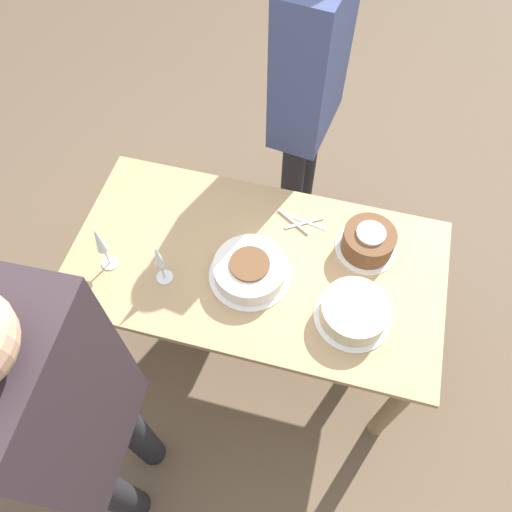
{
  "coord_description": "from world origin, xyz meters",
  "views": [
    {
      "loc": [
        -0.25,
        0.95,
        2.43
      ],
      "look_at": [
        0.0,
        0.0,
        0.8
      ],
      "focal_mm": 35.0,
      "sensor_mm": 36.0,
      "label": 1
    }
  ],
  "objects_px": {
    "cake_center_white": "(250,270)",
    "cake_back_decorated": "(354,312)",
    "cake_front_chocolate": "(368,241)",
    "wine_glass_far": "(100,242)",
    "wine_glass_near": "(159,259)",
    "person_cutting": "(309,87)",
    "person_watching": "(71,423)"
  },
  "relations": [
    {
      "from": "wine_glass_near",
      "to": "person_watching",
      "type": "height_order",
      "value": "person_watching"
    },
    {
      "from": "cake_back_decorated",
      "to": "person_watching",
      "type": "xyz_separation_m",
      "value": [
        0.7,
        0.65,
        0.27
      ]
    },
    {
      "from": "cake_back_decorated",
      "to": "person_watching",
      "type": "relative_size",
      "value": 0.16
    },
    {
      "from": "cake_center_white",
      "to": "cake_back_decorated",
      "type": "relative_size",
      "value": 1.11
    },
    {
      "from": "cake_front_chocolate",
      "to": "cake_back_decorated",
      "type": "height_order",
      "value": "cake_front_chocolate"
    },
    {
      "from": "wine_glass_far",
      "to": "person_cutting",
      "type": "bearing_deg",
      "value": -124.04
    },
    {
      "from": "cake_front_chocolate",
      "to": "person_watching",
      "type": "relative_size",
      "value": 0.14
    },
    {
      "from": "person_watching",
      "to": "cake_center_white",
      "type": "bearing_deg",
      "value": -24.82
    },
    {
      "from": "person_watching",
      "to": "cake_front_chocolate",
      "type": "bearing_deg",
      "value": -39.19
    },
    {
      "from": "wine_glass_far",
      "to": "cake_back_decorated",
      "type": "bearing_deg",
      "value": -179.23
    },
    {
      "from": "cake_back_decorated",
      "to": "person_watching",
      "type": "bearing_deg",
      "value": 42.67
    },
    {
      "from": "wine_glass_near",
      "to": "cake_center_white",
      "type": "bearing_deg",
      "value": -163.43
    },
    {
      "from": "cake_center_white",
      "to": "cake_back_decorated",
      "type": "xyz_separation_m",
      "value": [
        -0.41,
        0.07,
        0.0
      ]
    },
    {
      "from": "cake_front_chocolate",
      "to": "cake_center_white",
      "type": "bearing_deg",
      "value": 29.2
    },
    {
      "from": "cake_center_white",
      "to": "wine_glass_near",
      "type": "distance_m",
      "value": 0.34
    },
    {
      "from": "cake_front_chocolate",
      "to": "wine_glass_near",
      "type": "distance_m",
      "value": 0.8
    },
    {
      "from": "cake_front_chocolate",
      "to": "person_watching",
      "type": "distance_m",
      "value": 1.22
    },
    {
      "from": "cake_front_chocolate",
      "to": "person_cutting",
      "type": "height_order",
      "value": "person_cutting"
    },
    {
      "from": "cake_back_decorated",
      "to": "person_cutting",
      "type": "bearing_deg",
      "value": -67.23
    },
    {
      "from": "wine_glass_far",
      "to": "cake_center_white",
      "type": "bearing_deg",
      "value": -170.89
    },
    {
      "from": "person_cutting",
      "to": "person_watching",
      "type": "distance_m",
      "value": 1.55
    },
    {
      "from": "person_watching",
      "to": "wine_glass_far",
      "type": "bearing_deg",
      "value": 18.47
    },
    {
      "from": "cake_back_decorated",
      "to": "person_cutting",
      "type": "relative_size",
      "value": 0.17
    },
    {
      "from": "cake_back_decorated",
      "to": "wine_glass_near",
      "type": "distance_m",
      "value": 0.73
    },
    {
      "from": "cake_back_decorated",
      "to": "person_watching",
      "type": "height_order",
      "value": "person_watching"
    },
    {
      "from": "cake_center_white",
      "to": "wine_glass_far",
      "type": "bearing_deg",
      "value": 9.11
    },
    {
      "from": "cake_center_white",
      "to": "cake_front_chocolate",
      "type": "height_order",
      "value": "cake_front_chocolate"
    },
    {
      "from": "cake_center_white",
      "to": "person_cutting",
      "type": "distance_m",
      "value": 0.82
    },
    {
      "from": "wine_glass_far",
      "to": "person_watching",
      "type": "distance_m",
      "value": 0.7
    },
    {
      "from": "cake_center_white",
      "to": "wine_glass_near",
      "type": "relative_size",
      "value": 1.46
    },
    {
      "from": "cake_center_white",
      "to": "wine_glass_far",
      "type": "distance_m",
      "value": 0.56
    },
    {
      "from": "wine_glass_near",
      "to": "cake_front_chocolate",
      "type": "bearing_deg",
      "value": -155.94
    }
  ]
}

